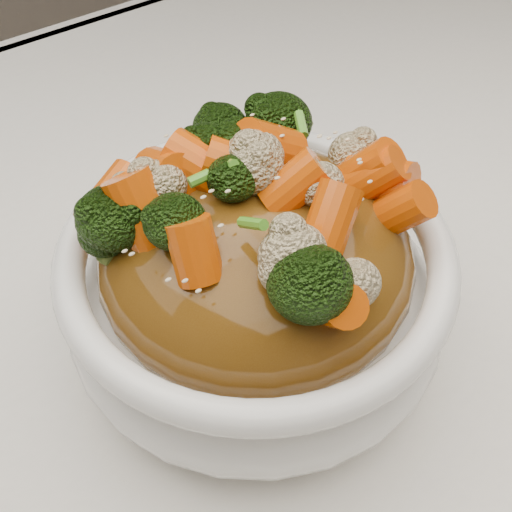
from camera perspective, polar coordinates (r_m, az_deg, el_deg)
tablecloth at (r=0.52m, az=-7.13°, el=-5.90°), size 1.20×0.80×0.04m
bowl at (r=0.45m, az=0.00°, el=-3.11°), size 0.30×0.30×0.09m
sauce_base at (r=0.42m, az=0.00°, el=-0.30°), size 0.24×0.24×0.10m
carrots at (r=0.37m, az=0.00°, el=6.76°), size 0.24×0.24×0.05m
broccoli at (r=0.38m, az=0.00°, el=6.64°), size 0.24×0.24×0.05m
cauliflower at (r=0.38m, az=0.00°, el=6.38°), size 0.24×0.24×0.04m
scallions at (r=0.37m, az=0.00°, el=6.89°), size 0.18×0.18×0.02m
sesame_seeds at (r=0.37m, az=0.00°, el=6.89°), size 0.21×0.21×0.01m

